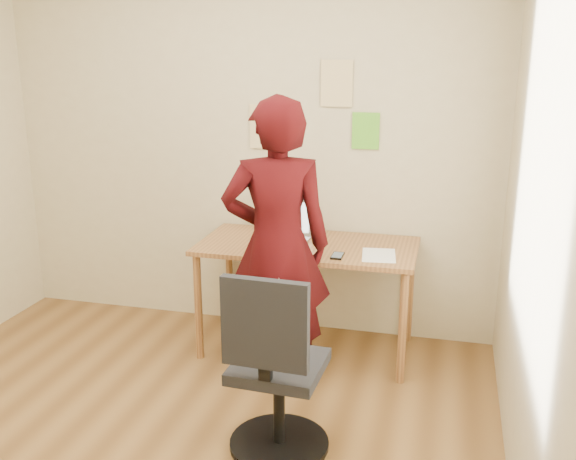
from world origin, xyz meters
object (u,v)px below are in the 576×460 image
(laptop, at_px, (283,231))
(office_chair, at_px, (275,378))
(phone, at_px, (337,256))
(person, at_px, (277,246))
(desk, at_px, (307,257))

(laptop, distance_m, office_chair, 1.33)
(phone, bearing_deg, laptop, 146.41)
(laptop, height_order, phone, laptop)
(laptop, relative_size, office_chair, 0.39)
(office_chair, relative_size, person, 0.57)
(desk, height_order, laptop, laptop)
(office_chair, xyz_separation_m, person, (-0.18, 0.71, 0.44))
(laptop, bearing_deg, office_chair, -71.10)
(desk, bearing_deg, office_chair, -84.86)
(desk, relative_size, person, 0.81)
(laptop, height_order, office_chair, laptop)
(phone, bearing_deg, office_chair, -97.27)
(phone, distance_m, person, 0.42)
(phone, height_order, person, person)
(phone, bearing_deg, desk, 138.21)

